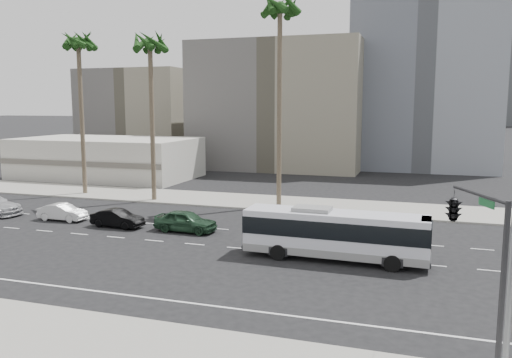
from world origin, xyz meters
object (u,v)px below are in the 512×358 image
at_px(car_b, 117,218).
at_px(palm_mid, 150,48).
at_px(palm_near, 280,12).
at_px(car_c, 63,212).
at_px(car_a, 186,221).
at_px(traffic_signal, 458,214).
at_px(city_bus, 335,233).
at_px(palm_far, 78,46).

height_order(car_b, palm_mid, palm_mid).
xyz_separation_m(palm_near, palm_mid, (-12.09, -1.18, -2.71)).
bearing_deg(car_c, car_a, -91.67).
bearing_deg(traffic_signal, palm_near, 94.54).
distance_m(city_bus, car_c, 22.83).
bearing_deg(car_c, palm_near, -53.22).
bearing_deg(car_c, car_b, -96.94).
distance_m(car_a, palm_mid, 18.85).
distance_m(city_bus, palm_far, 34.66).
bearing_deg(palm_near, traffic_signal, -61.82).
xyz_separation_m(city_bus, car_c, (-22.46, 4.03, -0.97)).
bearing_deg(car_a, palm_near, -16.58).
xyz_separation_m(car_a, car_b, (-5.50, -0.31, -0.11)).
relative_size(city_bus, car_b, 2.65).
relative_size(palm_near, palm_far, 1.14).
xyz_separation_m(car_b, traffic_signal, (23.00, -13.71, 4.58)).
height_order(city_bus, car_c, city_bus).
xyz_separation_m(car_c, palm_near, (14.90, 10.96, 16.43)).
relative_size(car_a, car_b, 1.13).
height_order(car_a, car_c, car_a).
bearing_deg(palm_near, car_b, -128.85).
height_order(car_a, palm_mid, palm_mid).
relative_size(city_bus, palm_far, 0.66).
relative_size(traffic_signal, palm_mid, 0.39).
bearing_deg(city_bus, traffic_signal, -58.47).
bearing_deg(city_bus, palm_mid, 146.26).
height_order(city_bus, palm_near, palm_near).
xyz_separation_m(city_bus, car_a, (-11.46, 3.62, -0.85)).
height_order(palm_mid, palm_far, palm_far).
bearing_deg(palm_far, car_a, -33.99).
relative_size(car_a, palm_mid, 0.29).
distance_m(car_b, palm_mid, 17.47).
relative_size(city_bus, palm_mid, 0.68).
xyz_separation_m(car_a, car_c, (-11.00, 0.41, -0.13)).
bearing_deg(palm_mid, city_bus, -35.10).
bearing_deg(city_bus, car_a, 163.83).
relative_size(car_c, palm_mid, 0.25).
xyz_separation_m(palm_mid, palm_far, (-8.63, 1.15, 0.60)).
bearing_deg(palm_far, city_bus, -27.88).
xyz_separation_m(car_c, palm_far, (-5.82, 10.93, 14.31)).
xyz_separation_m(traffic_signal, palm_near, (-13.60, 25.38, 11.84)).
relative_size(car_b, palm_mid, 0.26).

